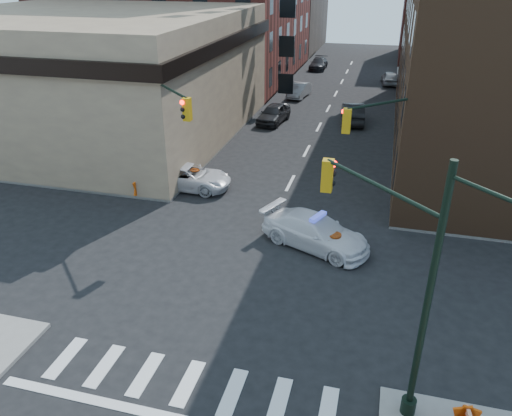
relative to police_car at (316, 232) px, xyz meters
The scene contains 24 objects.
ground 3.95m from the police_car, 132.46° to the right, with size 140.00×140.00×0.00m, color black.
sidewalk_nw 39.37m from the police_car, 130.59° to the left, with size 34.00×54.50×0.15m, color gray.
bank_building 24.18m from the police_car, 145.18° to the left, with size 22.00×22.00×9.00m, color tan.
commercial_row_ne 23.08m from the police_car, 62.13° to the left, with size 14.00×34.00×14.00m, color #4D311E.
filler_ne 56.55m from the police_car, 78.33° to the left, with size 16.00×16.00×12.00m, color maroon.
signal_pole_se 9.83m from the police_car, 67.78° to the right, with size 5.40×5.27×8.00m.
signal_pole_nw 9.51m from the police_car, 163.67° to the left, with size 3.58×3.67×8.00m.
signal_pole_ne 5.41m from the police_car, 37.76° to the left, with size 3.67×3.58×8.00m.
tree_ne_near 23.81m from the police_car, 78.08° to the left, with size 3.00×3.00×4.85m.
tree_ne_far 31.64m from the police_car, 81.08° to the left, with size 3.00×3.00×4.85m.
police_car is the anchor object (origin of this frame).
pickup 9.70m from the police_car, 149.65° to the left, with size 2.36×5.12×1.42m, color silver.
parked_car_wnear 20.50m from the police_car, 108.50° to the left, with size 1.84×4.56×1.55m, color black.
parked_car_wfar 29.34m from the police_car, 101.88° to the left, with size 1.46×4.18×1.38m, color gray.
parked_car_wdeep 44.22m from the police_car, 98.21° to the left, with size 1.94×4.76×1.38m, color black.
parked_car_enear 21.24m from the police_car, 90.31° to the left, with size 1.75×5.01×1.65m, color black.
parked_car_efar 37.19m from the police_car, 85.97° to the left, with size 1.70×4.24×1.44m, color gray.
pedestrian_a 13.69m from the police_car, 159.11° to the left, with size 0.72×0.47×1.97m, color black.
pedestrian_b 16.65m from the police_car, 157.27° to the left, with size 0.97×0.76×2.00m, color black.
pedestrian_c 16.02m from the police_car, 167.07° to the left, with size 1.08×0.45×1.85m, color #1D242B.
barrel_road 1.14m from the police_car, 31.94° to the right, with size 0.61×0.61×1.10m, color #DD540A.
barrel_bank 9.71m from the police_car, 146.72° to the left, with size 0.57×0.57×1.02m, color #C53509.
barricade_nw_a 11.94m from the police_car, 164.49° to the left, with size 1.23×0.62×0.92m, color #D7470A, non-canonical shape.
barricade_nw_b 11.51m from the police_car, 164.96° to the left, with size 1.30×0.65×0.97m, color #C43C09, non-canonical shape.
Camera 1 is at (5.16, -17.74, 12.18)m, focal length 35.00 mm.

